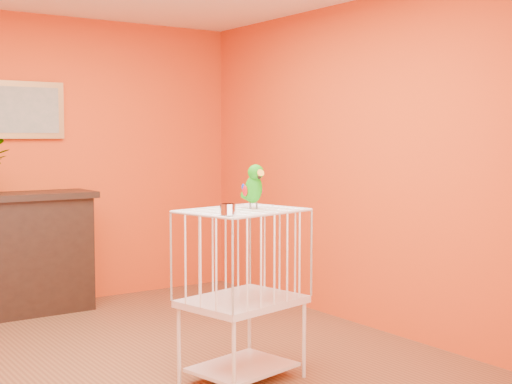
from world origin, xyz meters
TOP-DOWN VIEW (x-y plane):
  - ground at (0.00, 0.00)m, footprint 4.50×4.50m
  - room_shell at (0.00, 0.00)m, footprint 4.50×4.50m
  - console_cabinet at (-0.24, 2.01)m, footprint 1.40×0.50m
  - framed_picture at (0.00, 2.22)m, footprint 0.62×0.04m
  - birdcage at (0.47, -0.47)m, footprint 0.79×0.66m
  - feed_cup at (0.22, -0.69)m, footprint 0.09×0.09m
  - parrot at (0.57, -0.44)m, footprint 0.14×0.25m

SIDE VIEW (x-z plane):
  - ground at x=0.00m, z-range 0.00..0.00m
  - console_cabinet at x=-0.24m, z-range 0.00..1.04m
  - birdcage at x=0.47m, z-range 0.02..1.09m
  - feed_cup at x=0.22m, z-range 1.07..1.13m
  - parrot at x=0.57m, z-range 1.07..1.35m
  - room_shell at x=0.00m, z-range -0.67..3.83m
  - framed_picture at x=0.00m, z-range 1.50..2.00m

